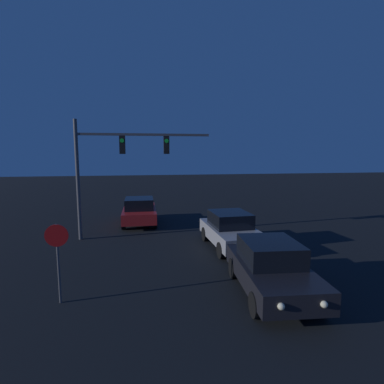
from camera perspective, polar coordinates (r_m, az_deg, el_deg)
The scene contains 5 objects.
car_near at distance 9.84m, azimuth 14.86°, elevation -13.73°, with size 2.22×4.33×1.62m.
car_mid at distance 13.95m, azimuth 7.42°, elevation -7.17°, with size 2.18×4.31×1.62m.
car_far at distance 18.57m, azimuth -9.98°, elevation -3.54°, with size 2.01×4.23×1.62m.
traffic_signal_mast at distance 15.42m, azimuth -14.46°, elevation 6.21°, with size 6.65×0.30×5.94m.
stop_sign at distance 9.45m, azimuth -24.25°, elevation -9.93°, with size 0.64×0.07×2.34m.
Camera 1 is at (-1.93, 1.42, 4.34)m, focal length 28.00 mm.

